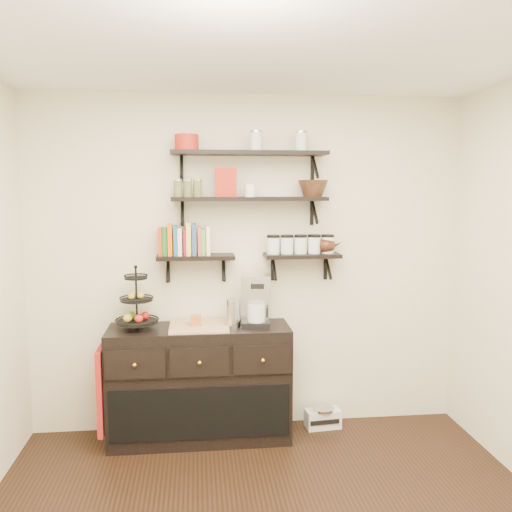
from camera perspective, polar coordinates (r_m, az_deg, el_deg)
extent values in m
cube|color=white|center=(2.72, 2.88, 22.79)|extent=(3.50, 3.50, 0.02)
cube|color=beige|center=(4.40, -0.86, -0.91)|extent=(3.50, 0.02, 2.70)
cube|color=black|center=(4.23, -0.70, 10.79)|extent=(1.20, 0.27, 0.03)
cube|color=black|center=(4.32, -7.82, 9.12)|extent=(0.02, 0.03, 0.20)
cube|color=black|center=(4.42, 5.95, 9.10)|extent=(0.02, 0.03, 0.20)
cube|color=black|center=(4.22, -0.70, 6.04)|extent=(1.20, 0.27, 0.03)
cube|color=black|center=(4.33, -7.74, 4.48)|extent=(0.02, 0.03, 0.20)
cube|color=black|center=(4.42, 5.89, 4.57)|extent=(0.02, 0.03, 0.20)
cube|color=black|center=(4.24, -6.35, -0.09)|extent=(0.60, 0.25, 0.03)
cube|color=black|center=(4.37, -9.22, -1.44)|extent=(0.02, 0.03, 0.20)
cube|color=black|center=(4.37, -3.45, -1.36)|extent=(0.03, 0.03, 0.20)
cube|color=black|center=(4.32, 4.85, 0.06)|extent=(0.60, 0.25, 0.03)
cube|color=black|center=(4.41, 1.75, -1.28)|extent=(0.03, 0.03, 0.20)
cube|color=black|center=(4.49, 7.31, -1.18)|extent=(0.02, 0.03, 0.20)
cube|color=#B9390F|center=(4.24, -9.86, 1.41)|extent=(0.02, 0.15, 0.20)
cube|color=#1B6122|center=(4.24, -9.42, 1.69)|extent=(0.03, 0.15, 0.24)
cube|color=#F3590D|center=(4.24, -8.90, 1.49)|extent=(0.04, 0.15, 0.21)
cube|color=#12648C|center=(4.24, -8.42, 1.77)|extent=(0.03, 0.15, 0.25)
cube|color=#F6E5CB|center=(4.24, -7.95, 1.57)|extent=(0.03, 0.15, 0.22)
cube|color=maroon|center=(4.23, -7.42, 1.85)|extent=(0.04, 0.15, 0.26)
cube|color=yellow|center=(4.23, -6.90, 1.66)|extent=(0.03, 0.15, 0.23)
cube|color=navy|center=(4.24, -6.42, 1.46)|extent=(0.03, 0.15, 0.20)
cube|color=#CD453E|center=(4.23, -5.86, 1.74)|extent=(0.04, 0.15, 0.24)
cube|color=#5A9947|center=(4.24, -5.33, 1.54)|extent=(0.03, 0.15, 0.21)
cube|color=#FFEBB8|center=(4.24, -4.83, 1.82)|extent=(0.03, 0.15, 0.25)
cylinder|color=silver|center=(4.28, 1.82, 1.09)|extent=(0.10, 0.10, 0.13)
cylinder|color=silver|center=(4.30, 3.27, 1.11)|extent=(0.10, 0.10, 0.13)
cylinder|color=silver|center=(4.32, 4.71, 1.12)|extent=(0.10, 0.10, 0.13)
cylinder|color=silver|center=(4.34, 6.14, 1.14)|extent=(0.10, 0.10, 0.13)
cylinder|color=silver|center=(4.37, 7.55, 1.15)|extent=(0.10, 0.10, 0.13)
cube|color=black|center=(4.37, -5.94, -13.19)|extent=(1.40, 0.45, 0.90)
cube|color=tan|center=(4.24, -6.02, -7.37)|extent=(0.45, 0.41, 0.02)
sphere|color=gold|center=(4.07, -12.67, -11.14)|extent=(0.04, 0.04, 0.04)
sphere|color=gold|center=(4.05, -5.96, -11.12)|extent=(0.04, 0.04, 0.04)
sphere|color=gold|center=(4.08, 0.73, -10.95)|extent=(0.04, 0.04, 0.04)
cylinder|color=black|center=(4.21, -12.47, -4.42)|extent=(0.02, 0.02, 0.47)
cylinder|color=black|center=(4.25, -12.41, -6.78)|extent=(0.32, 0.32, 0.01)
cylinder|color=black|center=(4.21, -12.47, -4.54)|extent=(0.24, 0.24, 0.02)
cylinder|color=black|center=(4.18, -12.53, -2.27)|extent=(0.17, 0.17, 0.02)
sphere|color=#B21914|center=(4.27, -11.61, -6.17)|extent=(0.07, 0.07, 0.07)
sphere|color=gold|center=(4.21, -12.99, -4.11)|extent=(0.06, 0.06, 0.06)
cube|color=#A65D26|center=(4.22, -6.33, -6.74)|extent=(0.08, 0.08, 0.08)
cube|color=black|center=(4.26, 0.00, -7.09)|extent=(0.24, 0.23, 0.04)
cube|color=silver|center=(4.29, -0.10, -4.65)|extent=(0.23, 0.11, 0.34)
cube|color=silver|center=(4.18, 0.00, -2.44)|extent=(0.24, 0.23, 0.07)
cylinder|color=silver|center=(4.22, 0.03, -6.03)|extent=(0.16, 0.16, 0.13)
cylinder|color=silver|center=(4.20, -2.42, -6.02)|extent=(0.11, 0.11, 0.22)
cube|color=#9F1115|center=(4.33, -15.91, -13.41)|extent=(0.04, 0.28, 0.65)
cube|color=silver|center=(4.70, 7.04, -16.61)|extent=(0.30, 0.17, 0.15)
cylinder|color=silver|center=(4.67, 7.06, -15.66)|extent=(0.21, 0.21, 0.02)
cube|color=black|center=(4.64, 7.26, -16.98)|extent=(0.25, 0.04, 0.04)
cube|color=#AC2313|center=(4.21, -3.19, 7.73)|extent=(0.16, 0.06, 0.22)
cylinder|color=white|center=(4.22, -0.63, 6.90)|extent=(0.09, 0.09, 0.10)
cylinder|color=#AC2313|center=(4.21, -7.30, 11.77)|extent=(0.18, 0.18, 0.12)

